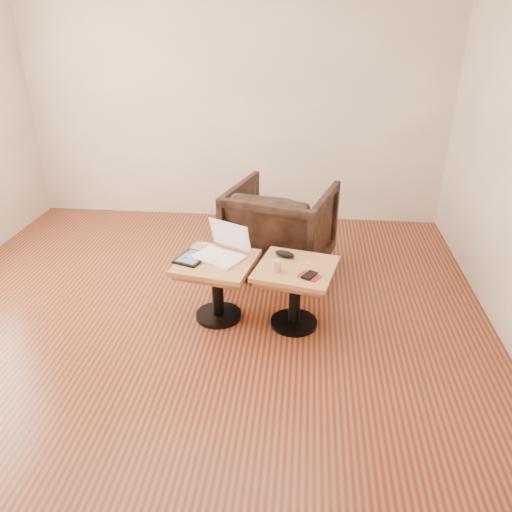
# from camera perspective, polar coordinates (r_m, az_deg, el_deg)

# --- Properties ---
(room_shell) EXTENTS (4.52, 4.52, 2.71)m
(room_shell) POSITION_cam_1_polar(r_m,az_deg,el_deg) (3.29, -8.31, 12.03)
(room_shell) COLOR #501B12
(room_shell) RESTS_ON ground
(side_table_left) EXTENTS (0.63, 0.63, 0.49)m
(side_table_left) POSITION_cam_1_polar(r_m,az_deg,el_deg) (3.73, -4.48, -2.17)
(side_table_left) COLOR black
(side_table_left) RESTS_ON ground
(side_table_right) EXTENTS (0.65, 0.65, 0.49)m
(side_table_right) POSITION_cam_1_polar(r_m,az_deg,el_deg) (3.65, 4.53, -2.94)
(side_table_right) COLOR black
(side_table_right) RESTS_ON ground
(laptop) EXTENTS (0.45, 0.43, 0.25)m
(laptop) POSITION_cam_1_polar(r_m,az_deg,el_deg) (3.71, -3.89, 0.69)
(laptop) COLOR white
(laptop) RESTS_ON side_table_left
(tablet) EXTENTS (0.27, 0.30, 0.02)m
(tablet) POSITION_cam_1_polar(r_m,az_deg,el_deg) (3.71, -7.37, -0.23)
(tablet) COLOR black
(tablet) RESTS_ON side_table_left
(charging_adapter) EXTENTS (0.05, 0.05, 0.03)m
(charging_adapter) POSITION_cam_1_polar(r_m,az_deg,el_deg) (3.90, -5.91, 1.29)
(charging_adapter) COLOR white
(charging_adapter) RESTS_ON side_table_left
(glasses_case) EXTENTS (0.17, 0.12, 0.05)m
(glasses_case) POSITION_cam_1_polar(r_m,az_deg,el_deg) (3.71, 3.29, 0.24)
(glasses_case) COLOR black
(glasses_case) RESTS_ON side_table_right
(striped_cup) EXTENTS (0.09, 0.09, 0.08)m
(striped_cup) POSITION_cam_1_polar(r_m,az_deg,el_deg) (3.50, 2.36, -1.11)
(striped_cup) COLOR #E0384A
(striped_cup) RESTS_ON side_table_right
(earbuds_tangle) EXTENTS (0.08, 0.05, 0.02)m
(earbuds_tangle) POSITION_cam_1_polar(r_m,az_deg,el_deg) (3.62, 5.59, -0.82)
(earbuds_tangle) COLOR white
(earbuds_tangle) RESTS_ON side_table_right
(phone_on_sleeve) EXTENTS (0.17, 0.16, 0.02)m
(phone_on_sleeve) POSITION_cam_1_polar(r_m,az_deg,el_deg) (3.46, 6.12, -2.26)
(phone_on_sleeve) COLOR maroon
(phone_on_sleeve) RESTS_ON side_table_right
(armchair) EXTENTS (1.05, 1.07, 0.79)m
(armchair) POSITION_cam_1_polar(r_m,az_deg,el_deg) (4.46, 2.82, 3.22)
(armchair) COLOR black
(armchair) RESTS_ON ground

